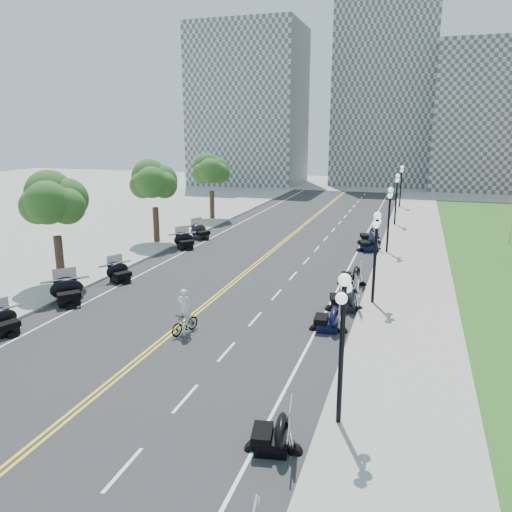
% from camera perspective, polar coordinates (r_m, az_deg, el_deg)
% --- Properties ---
extents(ground, '(160.00, 160.00, 0.00)m').
position_cam_1_polar(ground, '(26.32, -6.78, -6.40)').
color(ground, gray).
extents(road, '(16.00, 90.00, 0.01)m').
position_cam_1_polar(road, '(35.20, -0.04, -0.95)').
color(road, '#333335').
rests_on(road, ground).
extents(centerline_yellow_a, '(0.12, 90.00, 0.00)m').
position_cam_1_polar(centerline_yellow_a, '(35.24, -0.22, -0.92)').
color(centerline_yellow_a, yellow).
rests_on(centerline_yellow_a, road).
extents(centerline_yellow_b, '(0.12, 90.00, 0.00)m').
position_cam_1_polar(centerline_yellow_b, '(35.17, 0.15, -0.96)').
color(centerline_yellow_b, yellow).
rests_on(centerline_yellow_b, road).
extents(edge_line_north, '(0.12, 90.00, 0.00)m').
position_cam_1_polar(edge_line_north, '(33.86, 10.33, -1.80)').
color(edge_line_north, white).
rests_on(edge_line_north, road).
extents(edge_line_south, '(0.12, 90.00, 0.00)m').
position_cam_1_polar(edge_line_south, '(37.60, -9.36, -0.14)').
color(edge_line_south, white).
rests_on(edge_line_south, road).
extents(lane_dash_3, '(0.12, 2.00, 0.00)m').
position_cam_1_polar(lane_dash_3, '(15.63, -14.94, -22.50)').
color(lane_dash_3, white).
rests_on(lane_dash_3, road).
extents(lane_dash_4, '(0.12, 2.00, 0.00)m').
position_cam_1_polar(lane_dash_4, '(18.52, -8.05, -15.80)').
color(lane_dash_4, white).
rests_on(lane_dash_4, road).
extents(lane_dash_5, '(0.12, 2.00, 0.00)m').
position_cam_1_polar(lane_dash_5, '(21.76, -3.41, -10.87)').
color(lane_dash_5, white).
rests_on(lane_dash_5, road).
extents(lane_dash_6, '(0.12, 2.00, 0.00)m').
position_cam_1_polar(lane_dash_6, '(25.22, -0.10, -7.21)').
color(lane_dash_6, white).
rests_on(lane_dash_6, road).
extents(lane_dash_7, '(0.12, 2.00, 0.00)m').
position_cam_1_polar(lane_dash_7, '(28.82, 2.36, -4.43)').
color(lane_dash_7, white).
rests_on(lane_dash_7, road).
extents(lane_dash_8, '(0.12, 2.00, 0.00)m').
position_cam_1_polar(lane_dash_8, '(32.52, 4.25, -2.27)').
color(lane_dash_8, white).
rests_on(lane_dash_8, road).
extents(lane_dash_9, '(0.12, 2.00, 0.00)m').
position_cam_1_polar(lane_dash_9, '(36.28, 5.75, -0.55)').
color(lane_dash_9, white).
rests_on(lane_dash_9, road).
extents(lane_dash_10, '(0.12, 2.00, 0.00)m').
position_cam_1_polar(lane_dash_10, '(40.08, 6.97, 0.84)').
color(lane_dash_10, white).
rests_on(lane_dash_10, road).
extents(lane_dash_11, '(0.12, 2.00, 0.00)m').
position_cam_1_polar(lane_dash_11, '(43.92, 7.97, 1.99)').
color(lane_dash_11, white).
rests_on(lane_dash_11, road).
extents(lane_dash_12, '(0.12, 2.00, 0.00)m').
position_cam_1_polar(lane_dash_12, '(47.79, 8.82, 2.96)').
color(lane_dash_12, white).
rests_on(lane_dash_12, road).
extents(lane_dash_13, '(0.12, 2.00, 0.00)m').
position_cam_1_polar(lane_dash_13, '(51.68, 9.54, 3.78)').
color(lane_dash_13, white).
rests_on(lane_dash_13, road).
extents(lane_dash_14, '(0.12, 2.00, 0.00)m').
position_cam_1_polar(lane_dash_14, '(55.58, 10.15, 4.48)').
color(lane_dash_14, white).
rests_on(lane_dash_14, road).
extents(lane_dash_15, '(0.12, 2.00, 0.00)m').
position_cam_1_polar(lane_dash_15, '(59.49, 10.69, 5.09)').
color(lane_dash_15, white).
rests_on(lane_dash_15, road).
extents(lane_dash_16, '(0.12, 2.00, 0.00)m').
position_cam_1_polar(lane_dash_16, '(63.42, 11.17, 5.63)').
color(lane_dash_16, white).
rests_on(lane_dash_16, road).
extents(lane_dash_17, '(0.12, 2.00, 0.00)m').
position_cam_1_polar(lane_dash_17, '(67.36, 11.58, 6.10)').
color(lane_dash_17, white).
rests_on(lane_dash_17, road).
extents(lane_dash_18, '(0.12, 2.00, 0.00)m').
position_cam_1_polar(lane_dash_18, '(71.30, 11.96, 6.52)').
color(lane_dash_18, white).
rests_on(lane_dash_18, road).
extents(lane_dash_19, '(0.12, 2.00, 0.00)m').
position_cam_1_polar(lane_dash_19, '(75.25, 12.29, 6.89)').
color(lane_dash_19, white).
rests_on(lane_dash_19, road).
extents(sidewalk_north, '(5.00, 90.00, 0.15)m').
position_cam_1_polar(sidewalk_north, '(33.60, 17.28, -2.23)').
color(sidewalk_north, '#9E9991').
rests_on(sidewalk_north, ground).
extents(sidewalk_south, '(5.00, 90.00, 0.15)m').
position_cam_1_polar(sidewalk_south, '(39.59, -14.66, 0.40)').
color(sidewalk_south, '#9E9991').
rests_on(sidewalk_south, ground).
extents(lawn, '(9.00, 60.00, 0.10)m').
position_cam_1_polar(lawn, '(41.96, 27.06, 0.02)').
color(lawn, '#356023').
rests_on(lawn, ground).
extents(distant_block_a, '(18.00, 14.00, 26.00)m').
position_cam_1_polar(distant_block_a, '(89.07, -0.81, 16.68)').
color(distant_block_a, gray).
rests_on(distant_block_a, ground).
extents(distant_block_b, '(16.00, 12.00, 30.00)m').
position_cam_1_polar(distant_block_b, '(90.74, 14.43, 17.48)').
color(distant_block_b, gray).
rests_on(distant_block_b, ground).
extents(distant_block_c, '(20.00, 14.00, 22.00)m').
position_cam_1_polar(distant_block_c, '(88.11, 26.23, 14.00)').
color(distant_block_c, gray).
rests_on(distant_block_c, ground).
extents(street_lamp_1, '(0.50, 1.20, 4.90)m').
position_cam_1_polar(street_lamp_1, '(15.90, 9.74, -10.66)').
color(street_lamp_1, black).
rests_on(street_lamp_1, sidewalk_north).
extents(street_lamp_2, '(0.50, 1.20, 4.90)m').
position_cam_1_polar(street_lamp_2, '(27.21, 13.44, -0.27)').
color(street_lamp_2, black).
rests_on(street_lamp_2, sidewalk_north).
extents(street_lamp_3, '(0.50, 1.20, 4.90)m').
position_cam_1_polar(street_lamp_3, '(38.94, 14.92, 3.96)').
color(street_lamp_3, black).
rests_on(street_lamp_3, sidewalk_north).
extents(street_lamp_4, '(0.50, 1.20, 4.90)m').
position_cam_1_polar(street_lamp_4, '(50.80, 15.72, 6.22)').
color(street_lamp_4, black).
rests_on(street_lamp_4, sidewalk_north).
extents(street_lamp_5, '(0.50, 1.20, 4.90)m').
position_cam_1_polar(street_lamp_5, '(62.71, 16.22, 7.62)').
color(street_lamp_5, black).
rests_on(street_lamp_5, sidewalk_north).
extents(tree_2, '(4.80, 4.80, 9.20)m').
position_cam_1_polar(tree_2, '(32.09, -22.04, 5.17)').
color(tree_2, '#235619').
rests_on(tree_2, sidewalk_south).
extents(tree_3, '(4.80, 4.80, 9.20)m').
position_cam_1_polar(tree_3, '(41.92, -11.55, 7.83)').
color(tree_3, '#235619').
rests_on(tree_3, sidewalk_south).
extents(tree_4, '(4.80, 4.80, 9.20)m').
position_cam_1_polar(tree_4, '(52.66, -5.12, 9.31)').
color(tree_4, '#235619').
rests_on(tree_4, sidewalk_south).
extents(motorcycle_n_3, '(2.15, 2.15, 1.29)m').
position_cam_1_polar(motorcycle_n_3, '(15.54, 1.86, -19.34)').
color(motorcycle_n_3, black).
rests_on(motorcycle_n_3, road).
extents(motorcycle_n_5, '(2.09, 2.09, 1.36)m').
position_cam_1_polar(motorcycle_n_5, '(23.87, 8.21, -6.91)').
color(motorcycle_n_5, black).
rests_on(motorcycle_n_5, road).
extents(motorcycle_n_6, '(2.64, 2.64, 1.52)m').
position_cam_1_polar(motorcycle_n_6, '(26.60, 10.01, -4.56)').
color(motorcycle_n_6, black).
rests_on(motorcycle_n_6, road).
extents(motorcycle_n_7, '(2.10, 2.10, 1.33)m').
position_cam_1_polar(motorcycle_n_7, '(31.10, 10.84, -2.01)').
color(motorcycle_n_7, black).
rests_on(motorcycle_n_7, road).
extents(motorcycle_n_9, '(2.89, 2.89, 1.54)m').
position_cam_1_polar(motorcycle_n_9, '(39.87, 12.80, 1.63)').
color(motorcycle_n_9, black).
rests_on(motorcycle_n_9, road).
extents(motorcycle_n_10, '(2.60, 2.60, 1.49)m').
position_cam_1_polar(motorcycle_n_10, '(42.69, 12.79, 2.42)').
color(motorcycle_n_10, black).
rests_on(motorcycle_n_10, road).
extents(motorcycle_s_4, '(2.37, 2.37, 1.29)m').
position_cam_1_polar(motorcycle_s_4, '(26.01, -26.82, -6.65)').
color(motorcycle_s_4, black).
rests_on(motorcycle_s_4, road).
extents(motorcycle_s_5, '(3.10, 3.10, 1.54)m').
position_cam_1_polar(motorcycle_s_5, '(28.89, -20.73, -3.75)').
color(motorcycle_s_5, black).
rests_on(motorcycle_s_5, road).
extents(motorcycle_s_6, '(2.56, 2.56, 1.33)m').
position_cam_1_polar(motorcycle_s_6, '(32.15, -15.31, -1.73)').
color(motorcycle_s_6, black).
rests_on(motorcycle_s_6, road).
extents(motorcycle_s_8, '(2.86, 2.86, 1.42)m').
position_cam_1_polar(motorcycle_s_8, '(40.04, -8.13, 1.81)').
color(motorcycle_s_8, black).
rests_on(motorcycle_s_8, road).
extents(motorcycle_s_9, '(2.79, 2.79, 1.45)m').
position_cam_1_polar(motorcycle_s_9, '(43.44, -6.34, 2.87)').
color(motorcycle_s_9, black).
rests_on(motorcycle_s_9, road).
extents(bicycle, '(0.99, 1.78, 1.03)m').
position_cam_1_polar(bicycle, '(23.61, -8.13, -7.59)').
color(bicycle, '#A51414').
rests_on(bicycle, road).
extents(cyclist_rider, '(0.67, 0.44, 1.83)m').
position_cam_1_polar(cyclist_rider, '(23.12, -8.25, -4.30)').
color(cyclist_rider, white).
rests_on(cyclist_rider, bicycle).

